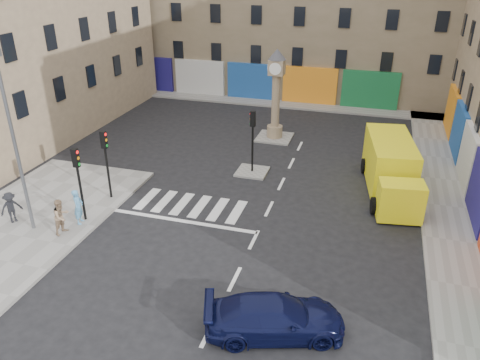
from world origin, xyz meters
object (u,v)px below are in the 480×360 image
at_px(traffic_light_left_near, 78,173).
at_px(pedestrian_tan, 61,216).
at_px(navy_sedan, 275,317).
at_px(pedestrian_blue, 78,207).
at_px(traffic_light_left_far, 106,154).
at_px(traffic_light_island, 253,132).
at_px(lamp_post, 13,136).
at_px(pedestrian_dark, 11,207).
at_px(clock_pillar, 276,89).
at_px(yellow_van, 391,168).

xyz_separation_m(traffic_light_left_near, pedestrian_tan, (-0.25, -1.34, -1.61)).
relative_size(navy_sedan, pedestrian_blue, 2.74).
height_order(traffic_light_left_far, traffic_light_island, traffic_light_left_far).
bearing_deg(navy_sedan, lamp_post, 57.22).
bearing_deg(traffic_light_left_far, pedestrian_dark, -131.51).
height_order(navy_sedan, pedestrian_tan, pedestrian_tan).
bearing_deg(pedestrian_blue, lamp_post, 105.79).
bearing_deg(clock_pillar, pedestrian_tan, -113.41).
distance_m(clock_pillar, yellow_van, 10.09).
relative_size(traffic_light_left_near, navy_sedan, 0.77).
height_order(yellow_van, pedestrian_dark, yellow_van).
xyz_separation_m(clock_pillar, pedestrian_blue, (-6.34, -14.14, -2.53)).
bearing_deg(pedestrian_blue, pedestrian_dark, 91.27).
bearing_deg(yellow_van, pedestrian_tan, -156.11).
height_order(traffic_light_island, pedestrian_blue, traffic_light_island).
xyz_separation_m(traffic_light_left_near, pedestrian_dark, (-3.18, -1.19, -1.69)).
bearing_deg(lamp_post, yellow_van, 29.90).
bearing_deg(traffic_light_island, pedestrian_blue, -127.91).
height_order(traffic_light_left_near, clock_pillar, clock_pillar).
bearing_deg(traffic_light_left_far, navy_sedan, -33.75).
bearing_deg(traffic_light_island, lamp_post, -131.71).
bearing_deg(yellow_van, lamp_post, -158.70).
xyz_separation_m(traffic_light_island, pedestrian_tan, (-6.55, -9.14, -1.58)).
bearing_deg(pedestrian_dark, yellow_van, -32.59).
bearing_deg(traffic_light_left_near, pedestrian_dark, -159.47).
distance_m(yellow_van, pedestrian_blue, 16.33).
relative_size(traffic_light_left_near, clock_pillar, 0.61).
height_order(lamp_post, navy_sedan, lamp_post).
relative_size(lamp_post, pedestrian_dark, 5.31).
height_order(traffic_light_left_far, lamp_post, lamp_post).
bearing_deg(pedestrian_tan, pedestrian_blue, -1.32).
relative_size(clock_pillar, yellow_van, 0.80).
bearing_deg(yellow_van, traffic_light_island, 171.44).
relative_size(traffic_light_left_near, traffic_light_left_far, 1.00).
height_order(lamp_post, pedestrian_blue, lamp_post).
distance_m(pedestrian_blue, pedestrian_tan, 1.02).
height_order(traffic_light_left_near, lamp_post, lamp_post).
xyz_separation_m(traffic_light_island, lamp_post, (-8.20, -9.20, 2.20)).
xyz_separation_m(yellow_van, pedestrian_tan, (-14.36, -9.15, -0.32)).
relative_size(pedestrian_blue, pedestrian_dark, 1.12).
bearing_deg(traffic_light_island, clock_pillar, 90.00).
height_order(traffic_light_left_far, pedestrian_dark, traffic_light_left_far).
distance_m(clock_pillar, pedestrian_dark, 17.92).
relative_size(traffic_light_left_far, clock_pillar, 0.61).
xyz_separation_m(traffic_light_island, clock_pillar, (0.00, 6.00, 0.96)).
bearing_deg(traffic_light_left_near, navy_sedan, -23.71).
relative_size(navy_sedan, yellow_van, 0.63).
height_order(traffic_light_left_far, yellow_van, traffic_light_left_far).
xyz_separation_m(navy_sedan, pedestrian_tan, (-10.74, 3.26, 0.31)).
distance_m(yellow_van, pedestrian_dark, 19.49).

